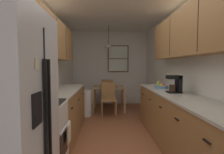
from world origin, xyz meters
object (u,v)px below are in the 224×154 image
coffee_maker (176,84)px  dining_chair_far (108,91)px  dining_table (109,90)px  refrigerator (1,127)px  stove_range (36,141)px  storage_canister (48,90)px  mug_by_coffeemaker (158,84)px  dining_chair_near (109,98)px  microwave_over_range (23,41)px  trash_bin (86,103)px  fruit_bowl (161,87)px

coffee_maker → dining_chair_far: bearing=110.0°
dining_table → refrigerator: bearing=-102.9°
stove_range → storage_canister: stove_range is taller
storage_canister → coffee_maker: (2.00, 0.34, 0.05)m
stove_range → mug_by_coffeemaker: size_ratio=10.02×
mug_by_coffeemaker → dining_chair_near: bearing=144.0°
microwave_over_range → coffee_maker: size_ratio=2.09×
dining_chair_near → trash_bin: (-0.62, 0.04, -0.15)m
dining_chair_far → refrigerator: bearing=-101.0°
coffee_maker → mug_by_coffeemaker: 1.00m
refrigerator → coffee_maker: size_ratio=6.07×
dining_table → fruit_bowl: (1.01, -1.82, 0.33)m
dining_chair_near → coffee_maker: 2.16m
coffee_maker → storage_canister: bearing=-170.3°
dining_chair_near → mug_by_coffeemaker: size_ratio=8.19×
dining_chair_near → stove_range: bearing=-109.2°
dining_chair_near → fruit_bowl: size_ratio=3.35×
dining_chair_far → stove_range: bearing=-103.3°
dining_chair_near → microwave_over_range: bearing=-111.4°
dining_table → coffee_maker: 2.66m
coffee_maker → mug_by_coffeemaker: (0.02, 0.99, -0.10)m
dining_chair_far → dining_table: bearing=-87.9°
dining_chair_far → mug_by_coffeemaker: bearing=-61.2°
stove_range → dining_chair_near: 2.77m
microwave_over_range → trash_bin: (0.41, 2.66, -1.29)m
fruit_bowl → trash_bin: bearing=142.7°
trash_bin → dining_chair_far: bearing=62.5°
mug_by_coffeemaker → stove_range: bearing=-137.8°
microwave_over_range → dining_chair_near: 3.03m
storage_canister → mug_by_coffeemaker: storage_canister is taller
coffee_maker → refrigerator: bearing=-141.9°
stove_range → fruit_bowl: 2.44m
trash_bin → storage_canister: size_ratio=3.52×
storage_canister → coffee_maker: size_ratio=0.68×
dining_table → storage_canister: (-0.93, -2.73, 0.39)m
microwave_over_range → trash_bin: bearing=81.3°
dining_chair_near → storage_canister: storage_canister is taller
dining_table → fruit_bowl: size_ratio=3.50×
dining_chair_far → storage_canister: storage_canister is taller
trash_bin → refrigerator: bearing=-94.6°
refrigerator → dining_chair_far: refrigerator is taller
stove_range → dining_table: 3.35m
dining_table → storage_canister: bearing=-108.8°
stove_range → microwave_over_range: bearing=180.0°
refrigerator → dining_chair_near: (0.89, 3.33, -0.39)m
mug_by_coffeemaker → microwave_over_range: bearing=-139.4°
storage_canister → dining_chair_far: bearing=74.8°
refrigerator → dining_table: size_ratio=1.88×
refrigerator → fruit_bowl: size_ratio=6.60×
trash_bin → mug_by_coffeemaker: (1.71, -0.84, 0.61)m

